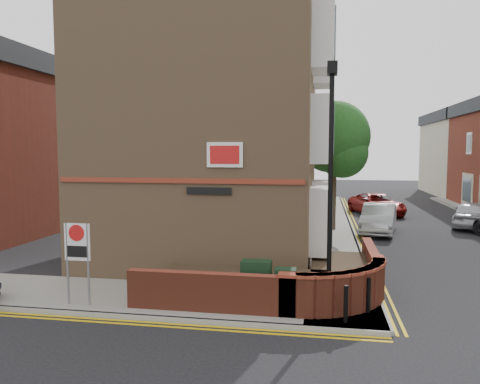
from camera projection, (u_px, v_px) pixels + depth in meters
name	position (u px, v px, depth m)	size (l,w,h in m)	color
ground	(261.00, 328.00, 11.22)	(120.00, 120.00, 0.00)	black
pavement_corner	(146.00, 298.00, 13.29)	(13.00, 3.00, 0.12)	gray
pavement_main	(332.00, 225.00, 26.57)	(2.00, 32.00, 0.12)	gray
kerb_side	(124.00, 316.00, 11.82)	(13.00, 0.15, 0.12)	gray
kerb_main_near	(350.00, 225.00, 26.39)	(0.15, 32.00, 0.12)	gray
yellow_lines_side	(120.00, 322.00, 11.58)	(13.00, 0.28, 0.01)	gold
yellow_lines_main	(355.00, 226.00, 26.35)	(0.28, 32.00, 0.01)	gold
corner_building	(218.00, 102.00, 19.02)	(8.95, 10.40, 13.60)	#8D6C4B
garden_wall	(272.00, 296.00, 13.67)	(6.80, 6.00, 1.20)	maroon
lamppost	(330.00, 186.00, 11.83)	(0.25, 0.50, 6.30)	black
utility_cabinet_large	(256.00, 283.00, 12.49)	(0.80, 0.45, 1.20)	black
utility_cabinet_small	(285.00, 289.00, 12.06)	(0.55, 0.40, 1.10)	black
bollard_near	(346.00, 304.00, 11.22)	(0.11, 0.11, 0.90)	black
bollard_far	(368.00, 295.00, 11.90)	(0.11, 0.11, 0.90)	black
zone_sign	(77.00, 249.00, 12.43)	(0.72, 0.07, 2.20)	slate
far_terrace_cream	(459.00, 153.00, 45.64)	(5.40, 12.40, 8.00)	beige
tree_near	(335.00, 142.00, 24.24)	(3.64, 3.65, 6.70)	#382B1E
tree_mid	(332.00, 137.00, 32.05)	(4.03, 4.03, 7.42)	#382B1E
tree_far	(330.00, 143.00, 39.92)	(3.81, 3.81, 7.00)	#382B1E
traffic_light_assembly	(336.00, 170.00, 35.09)	(0.20, 0.16, 4.20)	black
silver_car_near	(379.00, 219.00, 24.15)	(1.58, 4.54, 1.50)	#ACB0B4
red_car_main	(377.00, 204.00, 31.24)	(2.33, 5.04, 1.40)	maroon
silver_car_far	(472.00, 214.00, 25.76)	(1.79, 4.46, 1.52)	#B2B3BA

